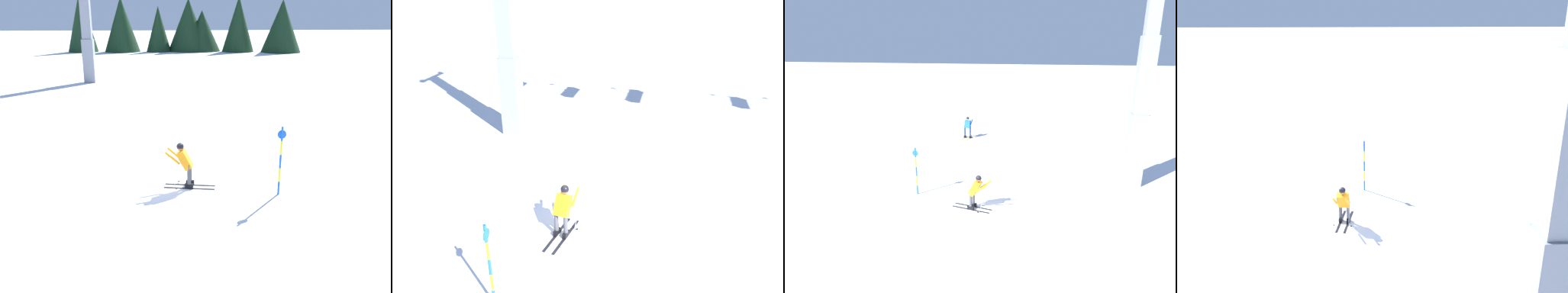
% 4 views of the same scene
% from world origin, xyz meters
% --- Properties ---
extents(ground_plane, '(260.00, 260.00, 0.00)m').
position_xyz_m(ground_plane, '(0.00, 0.00, 0.00)').
color(ground_plane, white).
extents(skier_carving_main, '(0.81, 1.75, 1.67)m').
position_xyz_m(skier_carving_main, '(-0.17, -0.51, 0.89)').
color(skier_carving_main, black).
rests_on(skier_carving_main, ground_plane).
extents(lift_tower_near, '(0.83, 2.65, 11.14)m').
position_xyz_m(lift_tower_near, '(-4.58, 6.40, 4.60)').
color(lift_tower_near, gray).
rests_on(lift_tower_near, ground_plane).
extents(trail_marker_pole, '(0.07, 0.28, 2.25)m').
position_xyz_m(trail_marker_pole, '(-0.99, -3.48, 1.21)').
color(trail_marker_pole, blue).
rests_on(trail_marker_pole, ground_plane).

